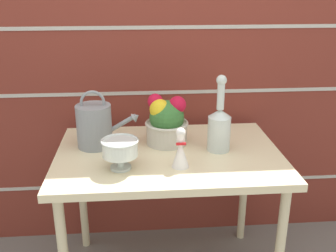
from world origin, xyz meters
name	(u,v)px	position (x,y,z in m)	size (l,w,h in m)	color
brick_wall	(162,59)	(0.00, 0.46, 1.10)	(3.60, 0.08, 2.20)	maroon
patio_table	(169,166)	(0.00, 0.00, 0.66)	(1.08, 0.73, 0.74)	beige
watering_can	(95,125)	(-0.35, 0.10, 0.85)	(0.32, 0.17, 0.29)	gray
crystal_pedestal_bowl	(120,149)	(-0.22, -0.16, 0.83)	(0.16, 0.16, 0.14)	silver
flower_planter	(167,121)	(0.00, 0.11, 0.86)	(0.22, 0.22, 0.25)	beige
glass_decanter	(219,126)	(0.24, 0.01, 0.86)	(0.11, 0.11, 0.37)	silver
figurine_vase	(180,151)	(0.04, -0.16, 0.81)	(0.08, 0.08, 0.18)	white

